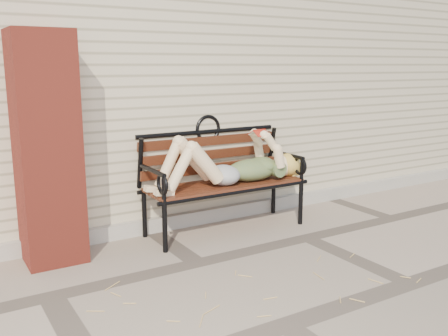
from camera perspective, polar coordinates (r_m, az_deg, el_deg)
ground at (r=5.14m, az=9.44°, el=-7.88°), size 80.00×80.00×0.00m
house_wall at (r=7.38m, az=-5.70°, el=10.04°), size 8.00×4.00×3.00m
foundation_strip at (r=5.85m, az=3.26°, el=-4.54°), size 8.00×0.10×0.15m
brick_pillar at (r=4.54m, az=-19.57°, el=2.04°), size 0.50×0.50×2.00m
garden_bench at (r=5.22m, az=-0.47°, el=0.18°), size 1.83×0.73×1.19m
reading_woman at (r=5.10m, az=0.51°, el=0.36°), size 1.73×0.39×0.54m
straw_scatter at (r=3.92m, az=7.43°, el=-14.19°), size 2.61×1.72×0.01m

